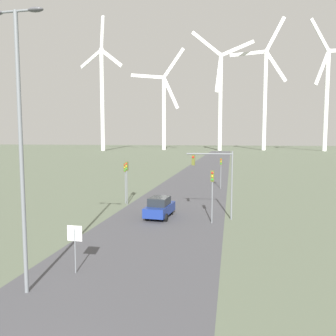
{
  "coord_description": "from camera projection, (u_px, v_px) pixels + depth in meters",
  "views": [
    {
      "loc": [
        5.48,
        -6.27,
        6.99
      ],
      "look_at": [
        0.0,
        21.95,
        4.33
      ],
      "focal_mm": 35.0,
      "sensor_mm": 36.0,
      "label": 1
    }
  ],
  "objects": [
    {
      "name": "traffic_light_post_mid_right",
      "position": [
        221.0,
        166.0,
        44.79
      ],
      "size": [
        0.28,
        0.33,
        4.21
      ],
      "color": "slate",
      "rests_on": "ground"
    },
    {
      "name": "traffic_light_post_near_right",
      "position": [
        212.0,
        185.0,
        26.54
      ],
      "size": [
        0.28,
        0.34,
        4.35
      ],
      "color": "slate",
      "rests_on": "ground"
    },
    {
      "name": "wind_turbine_center",
      "position": [
        220.0,
        93.0,
        178.19
      ],
      "size": [
        33.5,
        10.09,
        63.71
      ],
      "color": "white",
      "rests_on": "ground"
    },
    {
      "name": "traffic_light_post_mid_left",
      "position": [
        127.0,
        174.0,
        33.99
      ],
      "size": [
        0.28,
        0.34,
        4.51
      ],
      "color": "slate",
      "rests_on": "ground"
    },
    {
      "name": "road_surface",
      "position": [
        198.0,
        180.0,
        54.73
      ],
      "size": [
        10.0,
        240.0,
        0.01
      ],
      "color": "#47474C",
      "rests_on": "ground"
    },
    {
      "name": "traffic_light_mast_overhead",
      "position": [
        216.0,
        171.0,
        27.91
      ],
      "size": [
        3.95,
        0.35,
        5.87
      ],
      "color": "slate",
      "rests_on": "ground"
    },
    {
      "name": "traffic_light_post_near_left",
      "position": [
        125.0,
        174.0,
        34.7
      ],
      "size": [
        0.28,
        0.34,
        4.3
      ],
      "color": "slate",
      "rests_on": "ground"
    },
    {
      "name": "car_approaching",
      "position": [
        160.0,
        207.0,
        28.7
      ],
      "size": [
        2.11,
        4.23,
        1.83
      ],
      "color": "navy",
      "rests_on": "ground"
    },
    {
      "name": "wind_turbine_left",
      "position": [
        164.0,
        105.0,
        189.23
      ],
      "size": [
        31.37,
        2.6,
        57.83
      ],
      "color": "white",
      "rests_on": "ground"
    },
    {
      "name": "wind_turbine_right",
      "position": [
        265.0,
        91.0,
        182.54
      ],
      "size": [
        31.26,
        2.7,
        72.52
      ],
      "color": "white",
      "rests_on": "ground"
    },
    {
      "name": "wind_turbine_far_left",
      "position": [
        102.0,
        91.0,
        175.57
      ],
      "size": [
        28.64,
        12.17,
        70.82
      ],
      "color": "white",
      "rests_on": "ground"
    },
    {
      "name": "wind_turbine_far_right",
      "position": [
        327.0,
        91.0,
        170.46
      ],
      "size": [
        27.7,
        14.81,
        67.08
      ],
      "color": "white",
      "rests_on": "ground"
    },
    {
      "name": "stop_sign_near",
      "position": [
        75.0,
        240.0,
        16.79
      ],
      "size": [
        0.81,
        0.07,
        2.51
      ],
      "color": "slate",
      "rests_on": "ground"
    },
    {
      "name": "streetlamp",
      "position": [
        20.0,
        127.0,
        14.16
      ],
      "size": [
        2.58,
        0.32,
        12.38
      ],
      "color": "slate",
      "rests_on": "ground"
    }
  ]
}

